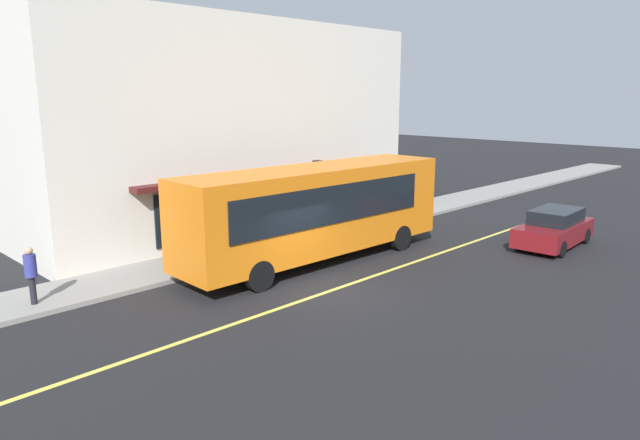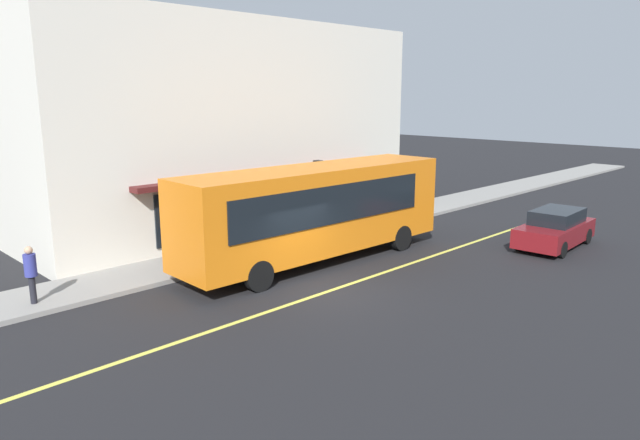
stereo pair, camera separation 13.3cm
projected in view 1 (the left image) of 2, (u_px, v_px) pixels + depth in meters
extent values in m
plane|color=black|center=(329.00, 291.00, 17.98)|extent=(120.00, 120.00, 0.00)
cube|color=gray|center=(225.00, 256.00, 21.70)|extent=(80.00, 2.57, 0.15)
cube|color=#D8D14C|center=(329.00, 291.00, 17.97)|extent=(36.00, 0.16, 0.01)
cube|color=silver|center=(188.00, 125.00, 28.00)|extent=(18.00, 11.98, 9.13)
cube|color=#4C1919|center=(272.00, 173.00, 24.09)|extent=(12.60, 0.70, 0.20)
cube|color=black|center=(269.00, 203.00, 24.52)|extent=(10.80, 0.08, 2.00)
cube|color=orange|center=(316.00, 208.00, 20.75)|extent=(11.05, 2.75, 3.00)
cube|color=black|center=(409.00, 183.00, 24.37)|extent=(0.17, 2.10, 1.80)
cube|color=black|center=(287.00, 195.00, 21.36)|extent=(8.80, 0.26, 1.32)
cube|color=black|center=(335.00, 204.00, 19.58)|extent=(8.80, 0.26, 1.32)
cube|color=#0CF259|center=(411.00, 162.00, 24.23)|extent=(0.12, 1.90, 0.36)
cube|color=#2D2D33|center=(409.00, 220.00, 24.78)|extent=(0.22, 2.40, 0.40)
cylinder|color=black|center=(358.00, 228.00, 24.25)|extent=(1.01, 0.32, 1.00)
cylinder|color=black|center=(400.00, 238.00, 22.66)|extent=(1.01, 0.32, 1.00)
cylinder|color=black|center=(218.00, 261.00, 19.48)|extent=(1.01, 0.32, 1.00)
cylinder|color=black|center=(259.00, 276.00, 17.89)|extent=(1.01, 0.32, 1.00)
cylinder|color=#2D2D33|center=(321.00, 199.00, 24.06)|extent=(0.12, 0.12, 3.20)
cube|color=black|center=(317.00, 171.00, 23.96)|extent=(0.30, 0.30, 0.90)
sphere|color=red|center=(314.00, 164.00, 24.01)|extent=(0.18, 0.18, 0.18)
sphere|color=orange|center=(315.00, 171.00, 24.07)|extent=(0.18, 0.18, 0.18)
sphere|color=green|center=(315.00, 177.00, 24.13)|extent=(0.18, 0.18, 0.18)
cube|color=maroon|center=(553.00, 232.00, 23.15)|extent=(4.39, 2.04, 0.75)
cube|color=black|center=(556.00, 216.00, 23.12)|extent=(2.49, 1.64, 0.55)
cylinder|color=black|center=(561.00, 249.00, 21.64)|extent=(0.65, 0.26, 0.64)
cylinder|color=black|center=(519.00, 242.00, 22.71)|extent=(0.65, 0.26, 0.64)
cylinder|color=black|center=(586.00, 236.00, 23.72)|extent=(0.65, 0.26, 0.64)
cylinder|color=black|center=(546.00, 230.00, 24.78)|extent=(0.65, 0.26, 0.64)
cylinder|color=black|center=(33.00, 290.00, 16.39)|extent=(0.18, 0.18, 0.82)
cylinder|color=#33388C|center=(30.00, 266.00, 16.23)|extent=(0.34, 0.34, 0.65)
sphere|color=tan|center=(29.00, 251.00, 16.14)|extent=(0.23, 0.23, 0.23)
cylinder|color=black|center=(344.00, 218.00, 26.03)|extent=(0.18, 0.18, 0.76)
cylinder|color=#3F3F47|center=(345.00, 204.00, 25.89)|extent=(0.34, 0.34, 0.60)
sphere|color=tan|center=(345.00, 195.00, 25.80)|extent=(0.21, 0.21, 0.21)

